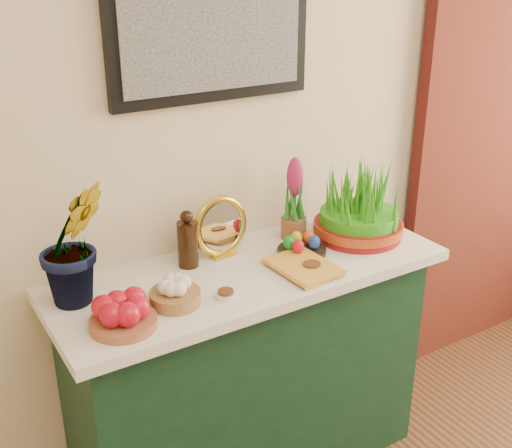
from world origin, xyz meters
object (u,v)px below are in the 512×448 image
(book, at_px, (282,273))
(wheatgrass_sabzeh, at_px, (359,206))
(mirror, at_px, (221,227))
(hyacinth_green, at_px, (72,224))
(sideboard, at_px, (249,376))

(book, distance_m, wheatgrass_sabzeh, 0.47)
(mirror, bearing_deg, hyacinth_green, -174.40)
(mirror, height_order, book, mirror)
(hyacinth_green, distance_m, wheatgrass_sabzeh, 1.07)
(sideboard, bearing_deg, mirror, 105.06)
(book, bearing_deg, sideboard, 109.36)
(hyacinth_green, distance_m, book, 0.70)
(sideboard, relative_size, wheatgrass_sabzeh, 3.79)
(sideboard, xyz_separation_m, wheatgrass_sabzeh, (0.49, -0.00, 0.59))
(hyacinth_green, bearing_deg, book, -23.55)
(mirror, distance_m, wheatgrass_sabzeh, 0.54)
(hyacinth_green, xyz_separation_m, wheatgrass_sabzeh, (1.06, -0.08, -0.14))
(sideboard, distance_m, wheatgrass_sabzeh, 0.77)
(book, bearing_deg, hyacinth_green, 158.37)
(mirror, relative_size, book, 0.95)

